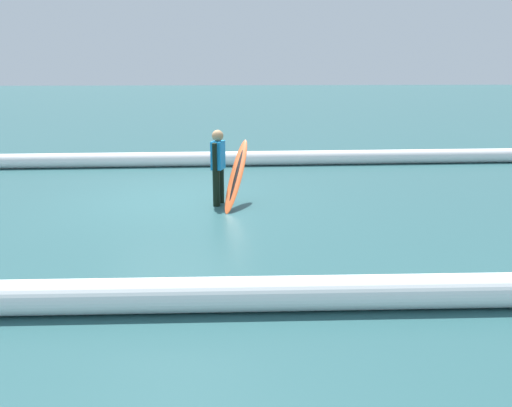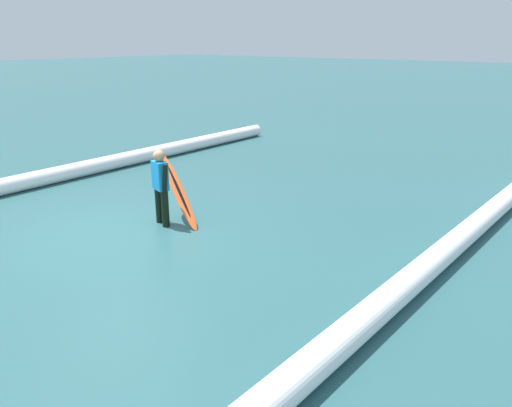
# 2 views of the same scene
# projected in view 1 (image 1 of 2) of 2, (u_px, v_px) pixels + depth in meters

# --- Properties ---
(ground_plane) EXTENTS (157.51, 157.51, 0.00)m
(ground_plane) POSITION_uv_depth(u_px,v_px,m) (177.00, 199.00, 10.82)
(ground_plane) COLOR #285558
(surfer) EXTENTS (0.29, 0.58, 1.45)m
(surfer) POSITION_uv_depth(u_px,v_px,m) (218.00, 163.00, 10.23)
(surfer) COLOR black
(surfer) RESTS_ON ground_plane
(surfboard) EXTENTS (0.66, 1.40, 1.22)m
(surfboard) POSITION_uv_depth(u_px,v_px,m) (236.00, 175.00, 10.20)
(surfboard) COLOR #E55926
(surfboard) RESTS_ON ground_plane
(wave_crest_foreground) EXTENTS (16.35, 0.44, 0.39)m
(wave_crest_foreground) POSITION_uv_depth(u_px,v_px,m) (223.00, 159.00, 14.52)
(wave_crest_foreground) COLOR white
(wave_crest_foreground) RESTS_ON ground_plane
(wave_crest_midground) EXTENTS (22.01, 1.14, 0.39)m
(wave_crest_midground) POSITION_uv_depth(u_px,v_px,m) (24.00, 298.00, 5.70)
(wave_crest_midground) COLOR white
(wave_crest_midground) RESTS_ON ground_plane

